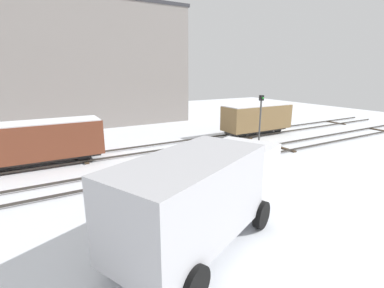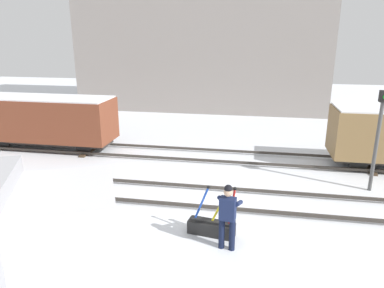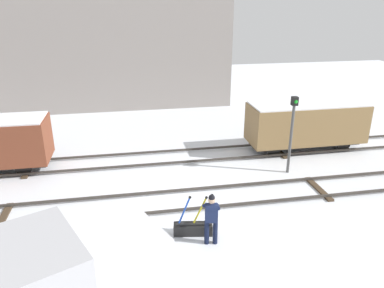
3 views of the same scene
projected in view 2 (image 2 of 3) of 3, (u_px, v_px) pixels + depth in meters
name	position (u px, v px, depth m)	size (l,w,h in m)	color
ground_plane	(207.00, 200.00, 11.52)	(60.00, 60.00, 0.00)	silver
track_main_line	(207.00, 197.00, 11.48)	(44.00, 1.94, 0.18)	#38332D
track_siding_near	(220.00, 156.00, 15.32)	(44.00, 1.94, 0.18)	#38332D
switch_lever_frame	(212.00, 226.00, 9.46)	(1.28, 0.55, 1.45)	black
rail_worker	(228.00, 213.00, 8.66)	(0.61, 0.67, 1.70)	#111831
signal_post	(379.00, 130.00, 11.62)	(0.24, 0.32, 3.38)	#4C4C4C
apartment_building	(203.00, 27.00, 24.92)	(17.03, 5.73, 11.06)	gray
freight_car_back_track	(46.00, 119.00, 16.31)	(6.12, 2.00, 2.40)	#2D2B28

